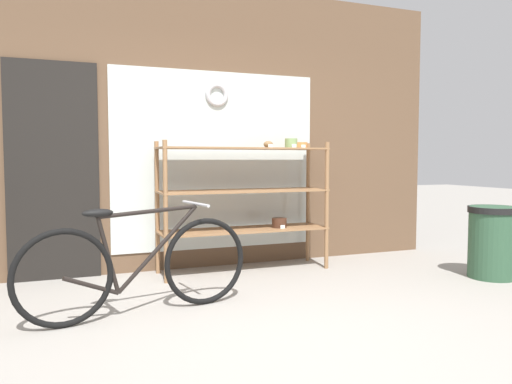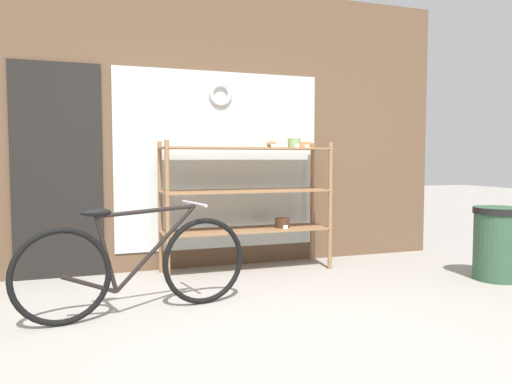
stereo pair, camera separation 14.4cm
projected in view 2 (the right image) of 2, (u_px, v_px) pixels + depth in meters
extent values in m
plane|color=gray|center=(284.00, 337.00, 3.27)|extent=(30.00, 30.00, 0.00)
cube|color=brown|center=(201.00, 127.00, 5.34)|extent=(5.76, 0.08, 3.01)
cube|color=silver|center=(220.00, 161.00, 5.39)|extent=(2.24, 0.02, 1.90)
cube|color=black|center=(58.00, 171.00, 4.84)|extent=(0.84, 0.03, 2.10)
torus|color=#B7B7BC|center=(220.00, 95.00, 5.33)|extent=(0.26, 0.06, 0.26)
cylinder|color=#8E6642|center=(167.00, 212.00, 4.69)|extent=(0.04, 0.04, 1.35)
cylinder|color=#8E6642|center=(330.00, 206.00, 5.26)|extent=(0.04, 0.04, 1.35)
cylinder|color=#8E6642|center=(160.00, 207.00, 5.09)|extent=(0.04, 0.04, 1.35)
cylinder|color=#8E6642|center=(312.00, 203.00, 5.67)|extent=(0.04, 0.04, 1.35)
cube|color=#8E6642|center=(247.00, 230.00, 5.19)|extent=(1.76, 0.48, 0.02)
cube|color=#8E6642|center=(247.00, 191.00, 5.16)|extent=(1.76, 0.48, 0.02)
cube|color=#8E6642|center=(247.00, 148.00, 5.14)|extent=(1.76, 0.48, 0.02)
cylinder|color=#422619|center=(282.00, 223.00, 5.28)|extent=(0.16, 0.16, 0.10)
cube|color=white|center=(285.00, 227.00, 5.20)|extent=(0.05, 0.00, 0.04)
ellipsoid|color=brown|center=(271.00, 144.00, 5.23)|extent=(0.10, 0.09, 0.07)
cube|color=white|center=(273.00, 146.00, 5.18)|extent=(0.05, 0.00, 0.04)
cylinder|color=#C67F42|center=(303.00, 145.00, 5.44)|extent=(0.17, 0.17, 0.06)
cube|color=white|center=(307.00, 146.00, 5.35)|extent=(0.05, 0.00, 0.04)
cylinder|color=#7A995B|center=(294.00, 143.00, 5.19)|extent=(0.13, 0.13, 0.09)
cube|color=white|center=(297.00, 146.00, 5.12)|extent=(0.05, 0.00, 0.04)
torus|color=black|center=(61.00, 277.00, 3.47)|extent=(0.69, 0.17, 0.70)
torus|color=black|center=(204.00, 261.00, 4.01)|extent=(0.69, 0.17, 0.70)
cylinder|color=black|center=(157.00, 247.00, 3.81)|extent=(0.64, 0.15, 0.63)
cylinder|color=black|center=(148.00, 211.00, 3.75)|extent=(0.75, 0.17, 0.07)
cylinder|color=black|center=(106.00, 255.00, 3.62)|extent=(0.17, 0.06, 0.57)
cylinder|color=black|center=(90.00, 284.00, 3.57)|extent=(0.39, 0.10, 0.19)
ellipsoid|color=black|center=(96.00, 212.00, 3.57)|extent=(0.23, 0.13, 0.06)
cylinder|color=#B2B2B7|center=(194.00, 204.00, 3.94)|extent=(0.10, 0.46, 0.02)
cylinder|color=#2D5138|center=(498.00, 244.00, 4.81)|extent=(0.44, 0.44, 0.70)
cylinder|color=black|center=(499.00, 210.00, 4.79)|extent=(0.47, 0.47, 0.06)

